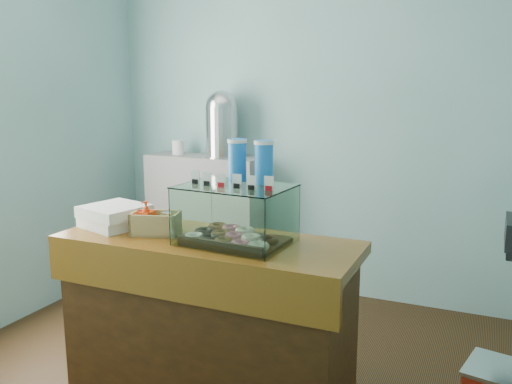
% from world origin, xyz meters
% --- Properties ---
extents(ground, '(3.50, 3.50, 0.00)m').
position_xyz_m(ground, '(0.00, 0.00, 0.00)').
color(ground, black).
rests_on(ground, ground).
extents(room_shell, '(3.54, 3.04, 2.82)m').
position_xyz_m(room_shell, '(0.03, 0.01, 1.71)').
color(room_shell, '#6E9FA0').
rests_on(room_shell, ground).
extents(counter, '(1.60, 0.60, 0.90)m').
position_xyz_m(counter, '(0.00, -0.25, 0.46)').
color(counter, '#42220C').
rests_on(counter, ground).
extents(back_shelf, '(1.00, 0.32, 1.10)m').
position_xyz_m(back_shelf, '(-0.90, 1.32, 0.55)').
color(back_shelf, gray).
rests_on(back_shelf, ground).
extents(display_case, '(0.57, 0.44, 0.52)m').
position_xyz_m(display_case, '(0.17, -0.23, 1.07)').
color(display_case, '#331D0F').
rests_on(display_case, counter).
extents(condiment_crate, '(0.28, 0.21, 0.18)m').
position_xyz_m(condiment_crate, '(-0.30, -0.29, 0.96)').
color(condiment_crate, tan).
rests_on(condiment_crate, counter).
extents(pastry_boxes, '(0.39, 0.39, 0.12)m').
position_xyz_m(pastry_boxes, '(-0.59, -0.25, 0.96)').
color(pastry_boxes, white).
rests_on(pastry_boxes, counter).
extents(coffee_urn, '(0.30, 0.30, 0.55)m').
position_xyz_m(coffee_urn, '(-0.72, 1.31, 1.39)').
color(coffee_urn, silver).
rests_on(coffee_urn, back_shelf).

